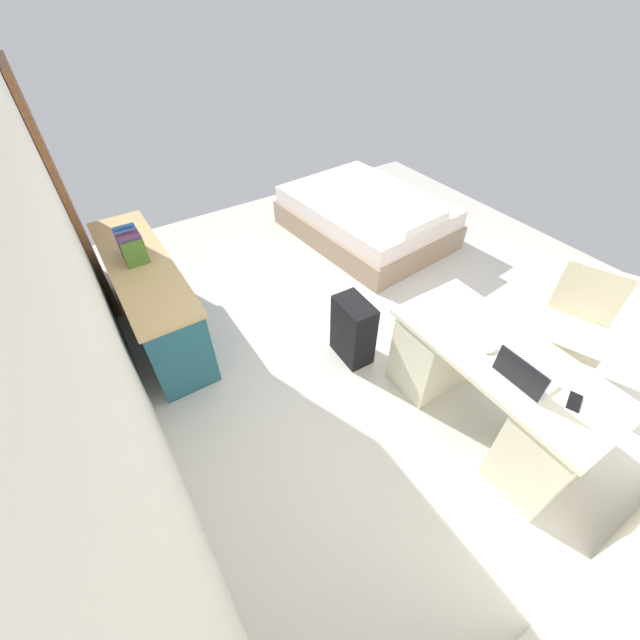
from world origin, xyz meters
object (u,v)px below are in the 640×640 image
(laptop, at_px, (523,376))
(figurine_small, at_px, (125,237))
(office_chair, at_px, (569,332))
(bed, at_px, (366,217))
(suitcase_black, at_px, (353,330))
(credenza, at_px, (152,297))
(desk, at_px, (489,388))
(computer_mouse, at_px, (490,349))
(cell_phone_near_laptop, at_px, (574,402))

(laptop, relative_size, figurine_small, 2.83)
(office_chair, xyz_separation_m, figurine_small, (2.62, 2.58, 0.37))
(bed, xyz_separation_m, suitcase_black, (-1.51, 1.33, 0.05))
(office_chair, relative_size, bed, 0.47)
(credenza, distance_m, laptop, 2.94)
(bed, bearing_deg, laptop, 159.12)
(bed, distance_m, suitcase_black, 2.01)
(bed, bearing_deg, desk, 159.75)
(bed, bearing_deg, computer_mouse, 158.01)
(credenza, height_order, figurine_small, figurine_small)
(desk, height_order, laptop, laptop)
(computer_mouse, relative_size, figurine_small, 0.91)
(laptop, bearing_deg, bed, -20.88)
(bed, distance_m, laptop, 2.98)
(desk, height_order, suitcase_black, desk)
(desk, distance_m, figurine_small, 3.14)
(desk, height_order, bed, desk)
(computer_mouse, bearing_deg, bed, -21.51)
(bed, height_order, figurine_small, figurine_small)
(suitcase_black, distance_m, laptop, 1.35)
(desk, xyz_separation_m, laptop, (-0.19, 0.10, 0.40))
(office_chair, bearing_deg, figurine_small, 44.57)
(office_chair, relative_size, figurine_small, 8.55)
(desk, distance_m, suitcase_black, 1.11)
(laptop, xyz_separation_m, figurine_small, (2.81, 1.56, 0.02))
(office_chair, distance_m, figurine_small, 3.70)
(laptop, relative_size, computer_mouse, 3.12)
(laptop, relative_size, cell_phone_near_laptop, 2.29)
(laptop, bearing_deg, figurine_small, 29.05)
(suitcase_black, bearing_deg, laptop, -164.73)
(desk, xyz_separation_m, suitcase_black, (1.04, 0.39, -0.09))
(office_chair, distance_m, credenza, 3.44)
(desk, bearing_deg, cell_phone_near_laptop, -177.62)
(credenza, relative_size, cell_phone_near_laptop, 13.24)
(cell_phone_near_laptop, bearing_deg, figurine_small, 7.20)
(desk, distance_m, bed, 2.72)
(computer_mouse, bearing_deg, laptop, 170.98)
(laptop, height_order, computer_mouse, laptop)
(laptop, distance_m, computer_mouse, 0.27)
(office_chair, relative_size, suitcase_black, 1.63)
(office_chair, xyz_separation_m, bed, (2.55, -0.03, -0.18))
(suitcase_black, xyz_separation_m, laptop, (-1.23, -0.28, 0.49))
(bed, distance_m, figurine_small, 2.67)
(suitcase_black, height_order, laptop, laptop)
(cell_phone_near_laptop, bearing_deg, bed, -38.62)
(credenza, xyz_separation_m, laptop, (-2.46, -1.56, 0.41))
(office_chair, relative_size, cell_phone_near_laptop, 6.91)
(desk, xyz_separation_m, computer_mouse, (0.07, 0.06, 0.36))
(credenza, bearing_deg, office_chair, -131.34)
(bed, bearing_deg, suitcase_black, 138.72)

